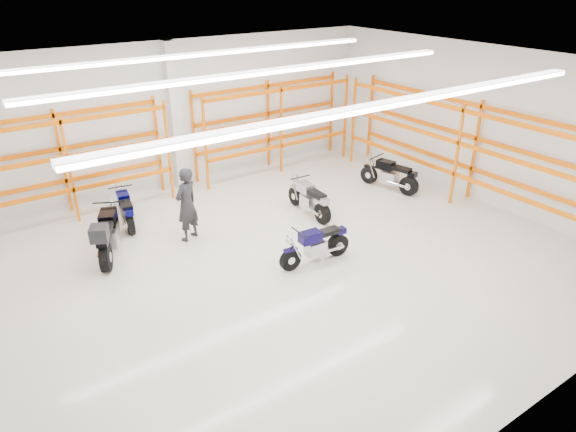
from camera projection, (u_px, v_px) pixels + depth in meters
ground at (282, 262)px, 12.28m from camera, size 14.00×14.00×0.00m
room_shell at (280, 129)px, 10.87m from camera, size 14.02×12.02×4.51m
motorcycle_main at (318, 245)px, 12.15m from camera, size 1.91×0.63×0.94m
motorcycle_back_a at (108, 235)px, 12.25m from camera, size 1.28×2.31×1.25m
motorcycle_back_b at (126, 210)px, 13.91m from camera, size 0.69×1.91×0.94m
motorcycle_back_c at (310, 200)px, 14.46m from camera, size 0.66×1.99×0.98m
motorcycle_back_d at (391, 176)px, 16.12m from camera, size 0.78×2.03×1.01m
standing_man at (187, 205)px, 12.96m from camera, size 0.84×0.72×1.94m
structural_column at (175, 118)px, 15.62m from camera, size 0.32×0.32×4.50m
pallet_racking_back_left at (64, 156)px, 13.83m from camera, size 5.67×0.87×3.00m
pallet_racking_back_right at (275, 118)px, 17.31m from camera, size 5.67×0.87×3.00m
pallet_racking_side at (468, 143)px, 14.80m from camera, size 0.87×9.07×3.00m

